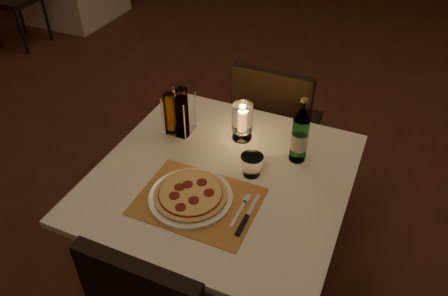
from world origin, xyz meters
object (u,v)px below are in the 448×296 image
at_px(chair_far, 274,121).
at_px(hurricane_candle, 242,119).
at_px(main_table, 222,233).
at_px(tumbler, 252,165).
at_px(water_bottle, 300,136).
at_px(plate, 191,197).
at_px(pizza, 191,194).

relative_size(chair_far, hurricane_candle, 5.16).
height_order(main_table, chair_far, chair_far).
relative_size(tumbler, water_bottle, 0.31).
xyz_separation_m(main_table, water_bottle, (0.25, 0.22, 0.49)).
distance_m(main_table, chair_far, 0.74).
distance_m(chair_far, hurricane_candle, 0.54).
xyz_separation_m(plate, tumbler, (0.16, 0.23, 0.03)).
relative_size(chair_far, pizza, 3.21).
bearing_deg(chair_far, hurricane_candle, -92.10).
height_order(water_bottle, hurricane_candle, water_bottle).
relative_size(main_table, chair_far, 1.11).
height_order(plate, tumbler, tumbler).
xyz_separation_m(chair_far, tumbler, (0.11, -0.67, 0.24)).
height_order(pizza, water_bottle, water_bottle).
bearing_deg(hurricane_candle, plate, -94.34).
relative_size(pizza, hurricane_candle, 1.60).
distance_m(chair_far, plate, 0.92).
xyz_separation_m(main_table, pizza, (-0.05, -0.18, 0.39)).
distance_m(water_bottle, hurricane_candle, 0.27).
xyz_separation_m(plate, water_bottle, (0.30, 0.40, 0.11)).
bearing_deg(main_table, pizza, -105.53).
relative_size(main_table, pizza, 3.57).
bearing_deg(chair_far, tumbler, -80.73).
xyz_separation_m(pizza, hurricane_candle, (0.03, 0.44, 0.08)).
bearing_deg(main_table, tumbler, 23.69).
distance_m(chair_far, tumbler, 0.72).
distance_m(main_table, pizza, 0.44).
relative_size(plate, water_bottle, 1.08).
distance_m(main_table, water_bottle, 0.59).
relative_size(water_bottle, hurricane_candle, 1.70).
bearing_deg(tumbler, water_bottle, 49.70).
bearing_deg(tumbler, pizza, -124.88).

